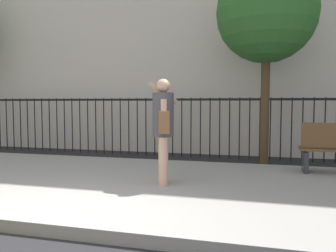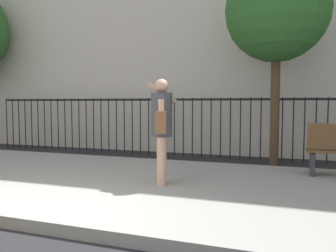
% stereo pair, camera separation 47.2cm
% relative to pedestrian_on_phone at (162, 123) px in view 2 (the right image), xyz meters
% --- Properties ---
extents(ground_plane, '(60.00, 60.00, 0.00)m').
position_rel_pedestrian_on_phone_xyz_m(ground_plane, '(-0.94, -2.09, -1.13)').
color(ground_plane, black).
extents(sidewalk, '(28.00, 4.40, 0.15)m').
position_rel_pedestrian_on_phone_xyz_m(sidewalk, '(-0.94, 0.11, -1.06)').
color(sidewalk, gray).
rests_on(sidewalk, ground).
extents(iron_fence, '(12.03, 0.04, 1.60)m').
position_rel_pedestrian_on_phone_xyz_m(iron_fence, '(-0.94, 3.81, -0.11)').
color(iron_fence, black).
rests_on(iron_fence, ground).
extents(pedestrian_on_phone, '(0.52, 0.71, 1.69)m').
position_rel_pedestrian_on_phone_xyz_m(pedestrian_on_phone, '(0.00, 0.00, 0.00)').
color(pedestrian_on_phone, tan).
rests_on(pedestrian_on_phone, sidewalk).
extents(street_tree_mid, '(2.30, 2.30, 4.67)m').
position_rel_pedestrian_on_phone_xyz_m(street_tree_mid, '(1.59, 3.06, 2.37)').
color(street_tree_mid, '#4C3823').
rests_on(street_tree_mid, ground).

